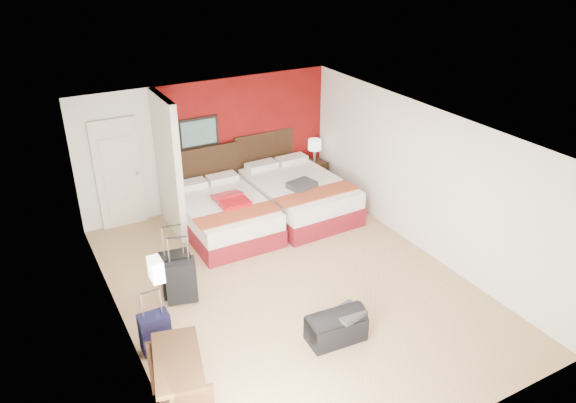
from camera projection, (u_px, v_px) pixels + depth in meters
ground at (290, 284)px, 8.55m from camera, size 6.50×6.50×0.00m
room_walls at (167, 196)px, 8.50m from camera, size 5.02×6.52×2.50m
red_accent_panel at (244, 139)px, 10.86m from camera, size 3.50×0.04×2.50m
partition_wall at (168, 166)px, 9.61m from camera, size 0.12×1.20×2.50m
entry_door at (119, 174)px, 9.85m from camera, size 0.82×0.06×2.05m
bed_left at (225, 216)px, 9.92m from camera, size 1.45×2.07×0.62m
bed_right at (298, 197)px, 10.60m from camera, size 1.64×2.28×0.67m
red_suitcase_open at (231, 200)px, 9.73m from camera, size 0.52×0.71×0.09m
jacket_bundle at (302, 185)px, 10.15m from camera, size 0.55×0.47×0.11m
nightstand at (314, 175)px, 11.63m from camera, size 0.48×0.48×0.60m
table_lamp at (315, 151)px, 11.39m from camera, size 0.30×0.30×0.48m
suitcase_black at (176, 275)px, 8.17m from camera, size 0.49×0.35×0.68m
suitcase_charcoal at (181, 282)px, 8.04m from camera, size 0.50×0.38×0.66m
suitcase_navy at (155, 334)px, 7.10m from camera, size 0.39×0.24×0.54m
duffel_bag at (336, 327)px, 7.32m from camera, size 0.80×0.47×0.39m
jacket_draped at (348, 313)px, 7.25m from camera, size 0.48×0.43×0.06m
desk at (180, 388)px, 6.07m from camera, size 0.72×1.09×0.83m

